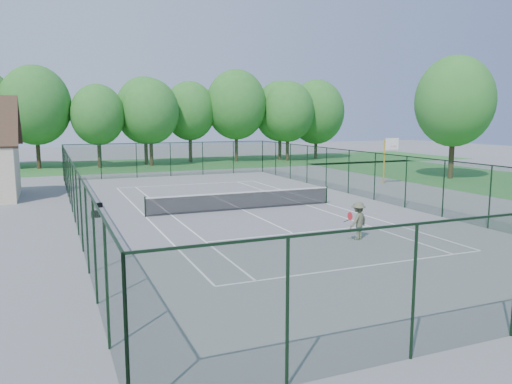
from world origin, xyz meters
The scene contains 12 objects.
ground centered at (0.00, 0.00, 0.00)m, with size 140.00×140.00×0.00m, color gray.
grass_far centered at (0.00, 30.00, 0.01)m, with size 80.00×16.00×0.01m, color #357A32.
grass_side centered at (24.00, 4.00, 0.01)m, with size 14.00×40.00×0.01m, color #357A32.
court_lines centered at (0.00, 0.00, 0.00)m, with size 11.05×23.85×0.01m.
tennis_net centered at (0.00, 0.00, 0.58)m, with size 11.08×0.08×1.10m.
fence_enclosure centered at (0.00, 0.00, 1.56)m, with size 18.05×36.05×3.02m.
tree_line_far centered at (0.00, 30.00, 5.99)m, with size 39.40×6.40×9.70m.
basketball_goal centered at (14.49, 5.88, 2.57)m, with size 1.20×1.43×3.65m.
tree_side centered at (21.94, 6.98, 6.57)m, with size 6.58×6.58×10.42m.
sports_bag_a centered at (-7.93, 0.93, 0.18)m, with size 0.45×0.27×0.36m, color black.
sports_bag_b centered at (-7.49, 3.92, 0.14)m, with size 0.35×0.21×0.27m, color black.
tennis_player centered at (2.06, -8.46, 0.82)m, with size 2.06×0.97×1.64m.
Camera 1 is at (-10.02, -26.12, 5.19)m, focal length 35.00 mm.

